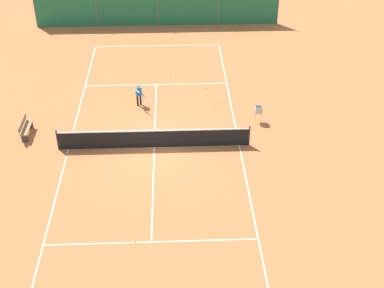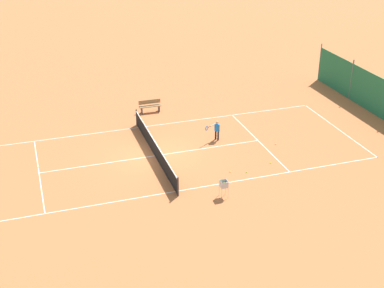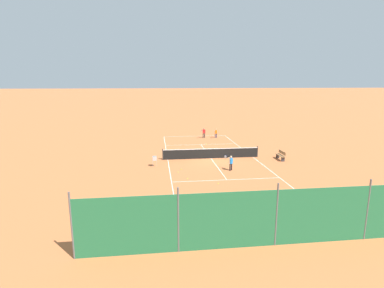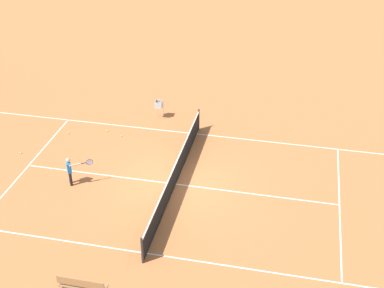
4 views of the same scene
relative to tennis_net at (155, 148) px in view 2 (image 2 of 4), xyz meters
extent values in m
plane|color=#BC6638|center=(0.00, 0.00, -0.50)|extent=(600.00, 600.00, 0.00)
cube|color=white|center=(0.00, 11.90, -0.50)|extent=(8.25, 0.05, 0.01)
cube|color=white|center=(-4.10, 0.00, -0.50)|extent=(0.05, 23.85, 0.01)
cube|color=white|center=(4.10, 0.00, -0.50)|extent=(0.05, 23.85, 0.01)
cube|color=white|center=(0.00, 6.40, -0.50)|extent=(8.20, 0.05, 0.01)
cube|color=white|center=(0.00, -6.40, -0.50)|extent=(8.20, 0.05, 0.01)
cube|color=white|center=(0.00, 0.00, -0.50)|extent=(0.05, 12.80, 0.01)
cylinder|color=#2D2D2D|center=(-4.55, 0.00, 0.03)|extent=(0.08, 0.08, 1.06)
cylinder|color=#2D2D2D|center=(4.55, 0.00, 0.03)|extent=(0.08, 0.08, 1.06)
cube|color=black|center=(0.00, 0.00, -0.04)|extent=(9.10, 0.02, 0.91)
cube|color=white|center=(0.00, 0.00, 0.43)|extent=(9.10, 0.04, 0.06)
cylinder|color=#59595E|center=(-8.60, 15.50, 0.95)|extent=(0.08, 0.08, 2.90)
cylinder|color=#59595E|center=(-4.30, 15.50, 0.95)|extent=(0.08, 0.08, 2.90)
cylinder|color=black|center=(-0.81, 4.14, -0.21)|extent=(0.10, 0.10, 0.58)
cylinder|color=black|center=(-0.96, 4.04, -0.21)|extent=(0.10, 0.10, 0.58)
cube|color=blue|center=(-0.88, 4.09, 0.30)|extent=(0.32, 0.29, 0.45)
sphere|color=tan|center=(-0.88, 4.09, 0.65)|extent=(0.18, 0.18, 0.18)
cylinder|color=tan|center=(-0.74, 4.19, 0.30)|extent=(0.07, 0.07, 0.45)
cylinder|color=tan|center=(-0.91, 3.81, 0.48)|extent=(0.30, 0.41, 0.07)
cylinder|color=black|center=(-0.74, 3.53, 0.48)|extent=(0.13, 0.19, 0.03)
torus|color=#1E4CB2|center=(-0.60, 3.33, 0.48)|extent=(0.17, 0.25, 0.28)
cylinder|color=silver|center=(-0.60, 3.33, 0.48)|extent=(0.14, 0.21, 0.25)
sphere|color=#CCE033|center=(2.86, 5.85, -0.47)|extent=(0.07, 0.07, 0.07)
sphere|color=#CCE033|center=(3.44, 4.15, -0.47)|extent=(0.07, 0.07, 0.07)
sphere|color=#CCE033|center=(0.81, 7.18, -0.47)|extent=(0.07, 0.07, 0.07)
sphere|color=#CCE033|center=(-0.63, -6.37, -0.47)|extent=(0.07, 0.07, 0.07)
sphere|color=#CCE033|center=(3.11, 3.35, -0.47)|extent=(0.07, 0.07, 0.07)
cylinder|color=#B7B7BC|center=(5.13, 1.95, -0.22)|extent=(0.02, 0.02, 0.55)
cylinder|color=#B7B7BC|center=(5.47, 1.95, -0.22)|extent=(0.02, 0.02, 0.55)
cylinder|color=#B7B7BC|center=(5.13, 2.29, -0.22)|extent=(0.02, 0.02, 0.55)
cylinder|color=#B7B7BC|center=(5.47, 2.29, -0.22)|extent=(0.02, 0.02, 0.55)
cube|color=#B7B7BC|center=(5.30, 2.12, 0.06)|extent=(0.34, 0.34, 0.02)
cube|color=#B7B7BC|center=(5.30, 1.95, 0.22)|extent=(0.34, 0.02, 0.34)
cube|color=#B7B7BC|center=(5.30, 2.29, 0.22)|extent=(0.34, 0.02, 0.34)
cube|color=#B7B7BC|center=(5.13, 2.12, 0.22)|extent=(0.02, 0.34, 0.34)
cube|color=#B7B7BC|center=(5.47, 2.12, 0.22)|extent=(0.02, 0.34, 0.34)
sphere|color=#CCE033|center=(5.22, 2.04, 0.10)|extent=(0.07, 0.07, 0.07)
sphere|color=#CCE033|center=(5.18, 2.13, 0.10)|extent=(0.07, 0.07, 0.07)
sphere|color=#CCE033|center=(5.20, 2.21, 0.10)|extent=(0.07, 0.07, 0.07)
sphere|color=#CCE033|center=(5.21, 2.04, 0.10)|extent=(0.07, 0.07, 0.07)
sphere|color=#CCE033|center=(5.34, 2.00, 0.10)|extent=(0.07, 0.07, 0.07)
sphere|color=#CCE033|center=(5.42, 2.23, 0.10)|extent=(0.07, 0.07, 0.07)
sphere|color=#CCE033|center=(5.31, 2.05, 0.16)|extent=(0.07, 0.07, 0.07)
sphere|color=#CCE033|center=(5.22, 2.19, 0.16)|extent=(0.07, 0.07, 0.07)
sphere|color=#CCE033|center=(5.21, 2.15, 0.16)|extent=(0.07, 0.07, 0.07)
sphere|color=#CCE033|center=(5.33, 2.08, 0.16)|extent=(0.07, 0.07, 0.07)
sphere|color=#CCE033|center=(5.19, 2.16, 0.16)|extent=(0.07, 0.07, 0.07)
sphere|color=#CCE033|center=(5.23, 2.10, 0.16)|extent=(0.07, 0.07, 0.07)
sphere|color=#CCE033|center=(5.19, 2.18, 0.21)|extent=(0.07, 0.07, 0.07)
sphere|color=#CCE033|center=(5.24, 2.22, 0.21)|extent=(0.07, 0.07, 0.07)
sphere|color=#CCE033|center=(5.22, 1.98, 0.21)|extent=(0.07, 0.07, 0.07)
cube|color=olive|center=(-6.30, 1.33, -0.06)|extent=(0.36, 1.50, 0.05)
cube|color=olive|center=(-6.46, 1.33, 0.20)|extent=(0.04, 1.50, 0.28)
cube|color=#333338|center=(-6.30, 1.93, -0.28)|extent=(0.32, 0.06, 0.44)
cube|color=#333338|center=(-6.30, 0.73, -0.28)|extent=(0.32, 0.06, 0.44)
camera|label=1|loc=(0.95, -21.19, 14.05)|focal=50.00mm
camera|label=2|loc=(26.24, -6.42, 13.48)|focal=50.00mm
camera|label=3|loc=(5.14, 27.10, 6.65)|focal=28.00mm
camera|label=4|loc=(-16.93, -4.35, 11.98)|focal=50.00mm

